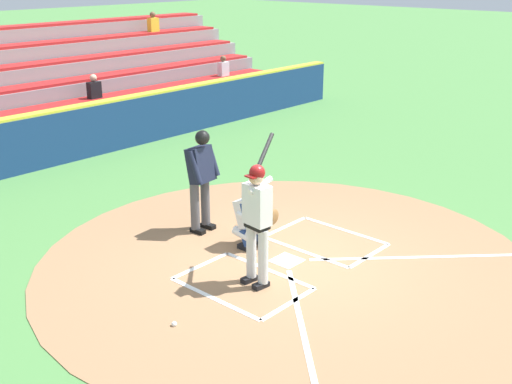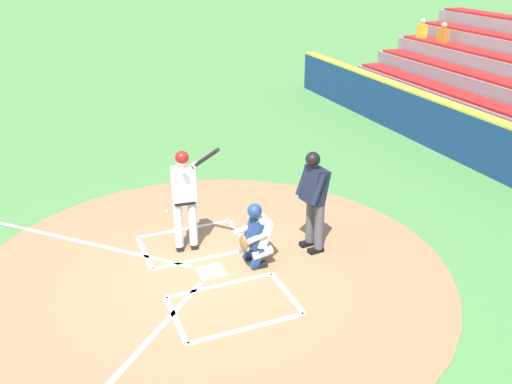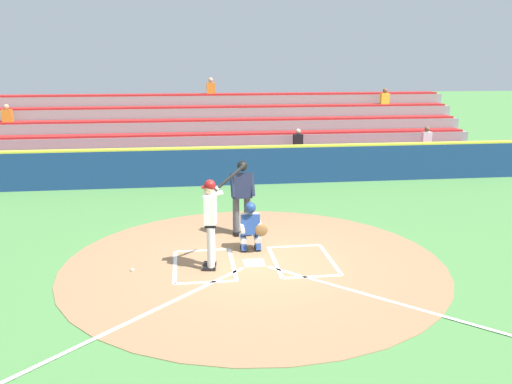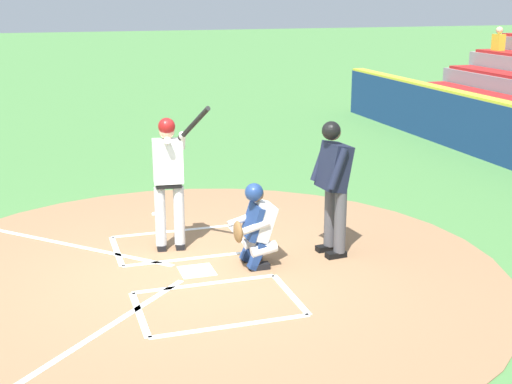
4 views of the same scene
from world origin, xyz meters
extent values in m
plane|color=#4C8442|center=(0.00, 0.00, 0.00)|extent=(120.00, 120.00, 0.00)
cylinder|color=#99704C|center=(0.00, 0.00, 0.01)|extent=(8.00, 8.00, 0.01)
cube|color=white|center=(0.00, 0.00, 0.01)|extent=(0.44, 0.44, 0.01)
cube|color=white|center=(-1.05, -0.90, 0.01)|extent=(1.20, 0.08, 0.01)
cube|color=white|center=(-1.05, 0.90, 0.01)|extent=(1.20, 0.08, 0.01)
cube|color=white|center=(-0.45, 0.00, 0.01)|extent=(0.08, 1.80, 0.01)
cube|color=white|center=(-1.65, 0.00, 0.01)|extent=(0.08, 1.80, 0.01)
cube|color=white|center=(1.05, -0.90, 0.01)|extent=(1.20, 0.08, 0.01)
cube|color=white|center=(1.05, 0.90, 0.01)|extent=(1.20, 0.08, 0.01)
cube|color=white|center=(0.45, 0.00, 0.01)|extent=(0.08, 1.80, 0.01)
cube|color=white|center=(1.65, 0.00, 0.01)|extent=(0.08, 1.80, 0.01)
cube|color=white|center=(2.10, 2.10, 0.01)|extent=(3.73, 3.73, 0.01)
cube|color=white|center=(-2.10, 2.10, 0.01)|extent=(3.73, 3.73, 0.01)
cylinder|color=silver|center=(0.91, 0.29, 0.50)|extent=(0.15, 0.15, 0.84)
cube|color=black|center=(0.95, 0.29, 0.04)|extent=(0.27, 0.15, 0.09)
cylinder|color=silver|center=(0.89, 0.03, 0.50)|extent=(0.15, 0.15, 0.84)
cube|color=black|center=(0.92, 0.03, 0.04)|extent=(0.27, 0.15, 0.09)
cube|color=black|center=(0.90, 0.16, 0.97)|extent=(0.26, 0.36, 0.10)
cube|color=white|center=(0.90, 0.16, 1.28)|extent=(0.28, 0.42, 0.60)
sphere|color=tan|center=(0.92, 0.16, 1.69)|extent=(0.21, 0.21, 0.21)
sphere|color=maroon|center=(0.90, 0.16, 1.76)|extent=(0.23, 0.23, 0.23)
cube|color=maroon|center=(1.01, 0.15, 1.73)|extent=(0.13, 0.18, 0.02)
cylinder|color=white|center=(0.85, 0.18, 1.56)|extent=(0.44, 0.14, 0.21)
cylinder|color=white|center=(0.83, -0.02, 1.56)|extent=(0.27, 0.12, 0.29)
cylinder|color=black|center=(0.45, -0.11, 1.86)|extent=(0.71, 0.29, 0.53)
cylinder|color=black|center=(0.78, 0.00, 1.62)|extent=(0.09, 0.10, 0.08)
cube|color=black|center=(-0.18, -0.79, 0.04)|extent=(0.12, 0.26, 0.09)
cube|color=navy|center=(-0.18, -0.75, 0.20)|extent=(0.12, 0.24, 0.37)
cylinder|color=silver|center=(-0.18, -0.85, 0.28)|extent=(0.16, 0.36, 0.21)
cube|color=black|center=(0.14, -0.79, 0.04)|extent=(0.12, 0.26, 0.09)
cube|color=navy|center=(0.14, -0.75, 0.20)|extent=(0.12, 0.24, 0.37)
cylinder|color=silver|center=(0.14, -0.85, 0.28)|extent=(0.16, 0.36, 0.21)
cube|color=silver|center=(-0.02, -0.86, 0.62)|extent=(0.41, 0.36, 0.52)
cube|color=navy|center=(-0.02, -0.75, 0.62)|extent=(0.42, 0.22, 0.46)
sphere|color=brown|center=(-0.02, -0.79, 0.99)|extent=(0.21, 0.21, 0.21)
sphere|color=navy|center=(-0.02, -0.77, 1.01)|extent=(0.24, 0.24, 0.24)
cylinder|color=silver|center=(-0.23, -0.69, 0.60)|extent=(0.10, 0.45, 0.20)
cylinder|color=silver|center=(0.17, -0.69, 0.60)|extent=(0.10, 0.45, 0.20)
ellipsoid|color=brown|center=(-0.23, -0.49, 0.57)|extent=(0.28, 0.10, 0.28)
cylinder|color=#4C4C51|center=(-0.09, -1.96, 0.51)|extent=(0.16, 0.16, 0.86)
cube|color=black|center=(-0.09, -1.91, 0.04)|extent=(0.16, 0.29, 0.09)
cylinder|color=#4C4C51|center=(0.19, -1.94, 0.51)|extent=(0.16, 0.16, 0.86)
cube|color=black|center=(0.18, -1.89, 0.04)|extent=(0.16, 0.29, 0.09)
cube|color=#191E33|center=(0.05, -1.91, 1.25)|extent=(0.47, 0.41, 0.66)
sphere|color=#9E7051|center=(0.04, -1.87, 1.72)|extent=(0.22, 0.22, 0.22)
sphere|color=black|center=(0.04, -1.85, 1.74)|extent=(0.25, 0.25, 0.25)
cylinder|color=#191E33|center=(-0.20, -1.85, 1.28)|extent=(0.13, 0.29, 0.56)
cylinder|color=#191E33|center=(0.28, -1.81, 1.28)|extent=(0.13, 0.29, 0.56)
sphere|color=white|center=(2.50, 0.13, 0.04)|extent=(0.07, 0.07, 0.07)
cube|color=yellow|center=(9.19, -11.02, 2.11)|extent=(0.36, 0.22, 0.46)
sphere|color=beige|center=(9.19, -11.02, 2.45)|extent=(0.20, 0.20, 0.20)
camera|label=1|loc=(7.17, 5.76, 4.50)|focal=44.26mm
camera|label=2|loc=(-7.81, 2.43, 5.09)|focal=39.90mm
camera|label=3|loc=(1.35, 10.58, 4.18)|focal=37.75mm
camera|label=4|loc=(-8.33, 1.85, 3.48)|focal=49.53mm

